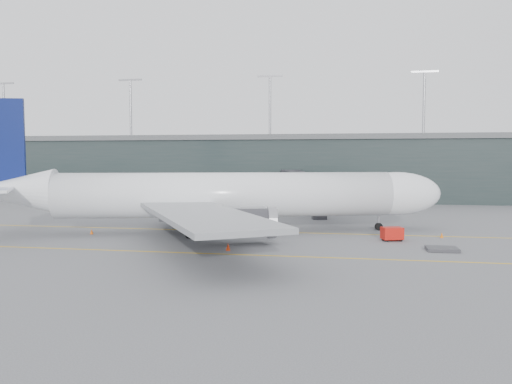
# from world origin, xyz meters

# --- Properties ---
(ground) EXTENTS (320.00, 320.00, 0.00)m
(ground) POSITION_xyz_m (0.00, 0.00, 0.00)
(ground) COLOR #56565A
(ground) RESTS_ON ground
(taxiline_a) EXTENTS (160.00, 0.25, 0.02)m
(taxiline_a) POSITION_xyz_m (0.00, -4.00, 0.01)
(taxiline_a) COLOR gold
(taxiline_a) RESTS_ON ground
(taxiline_b) EXTENTS (160.00, 0.25, 0.02)m
(taxiline_b) POSITION_xyz_m (0.00, -20.00, 0.01)
(taxiline_b) COLOR gold
(taxiline_b) RESTS_ON ground
(taxiline_lead_main) EXTENTS (0.25, 60.00, 0.02)m
(taxiline_lead_main) POSITION_xyz_m (5.00, 20.00, 0.01)
(taxiline_lead_main) COLOR gold
(taxiline_lead_main) RESTS_ON ground
(terminal) EXTENTS (240.00, 36.00, 29.00)m
(terminal) POSITION_xyz_m (-0.00, 58.00, 7.62)
(terminal) COLOR #1F2A2A
(terminal) RESTS_ON ground
(main_aircraft) EXTENTS (61.56, 56.69, 17.50)m
(main_aircraft) POSITION_xyz_m (6.29, -5.53, 4.91)
(main_aircraft) COLOR white
(main_aircraft) RESTS_ON ground
(jet_bridge) EXTENTS (15.68, 47.33, 7.33)m
(jet_bridge) POSITION_xyz_m (16.16, 25.75, 5.49)
(jet_bridge) COLOR #2C2C31
(jet_bridge) RESTS_ON ground
(gse_cart) EXTENTS (2.77, 2.20, 1.65)m
(gse_cart) POSITION_xyz_m (27.99, -8.55, 0.92)
(gse_cart) COLOR #B8150D
(gse_cart) RESTS_ON ground
(baggage_dolly) EXTENTS (3.29, 2.64, 0.33)m
(baggage_dolly) POSITION_xyz_m (32.71, -14.17, 0.20)
(baggage_dolly) COLOR #333237
(baggage_dolly) RESTS_ON ground
(uld_a) EXTENTS (2.03, 1.70, 1.71)m
(uld_a) POSITION_xyz_m (-5.66, 9.80, 0.90)
(uld_a) COLOR #35353A
(uld_a) RESTS_ON ground
(uld_b) EXTENTS (2.14, 1.90, 1.64)m
(uld_b) POSITION_xyz_m (-3.85, 10.84, 0.86)
(uld_b) COLOR #35353A
(uld_b) RESTS_ON ground
(uld_c) EXTENTS (2.23, 2.00, 1.68)m
(uld_c) POSITION_xyz_m (1.10, 9.68, 0.88)
(uld_c) COLOR #35353A
(uld_c) RESTS_ON ground
(cone_nose) EXTENTS (0.43, 0.43, 0.69)m
(cone_nose) POSITION_xyz_m (34.34, -5.21, 0.34)
(cone_nose) COLOR orange
(cone_nose) RESTS_ON ground
(cone_wing_stbd) EXTENTS (0.50, 0.50, 0.80)m
(cone_wing_stbd) POSITION_xyz_m (9.91, -17.95, 0.40)
(cone_wing_stbd) COLOR red
(cone_wing_stbd) RESTS_ON ground
(cone_wing_port) EXTENTS (0.41, 0.41, 0.65)m
(cone_wing_port) POSITION_xyz_m (8.24, 12.24, 0.32)
(cone_wing_port) COLOR #D14E0B
(cone_wing_port) RESTS_ON ground
(cone_tail) EXTENTS (0.43, 0.43, 0.68)m
(cone_tail) POSITION_xyz_m (-10.30, -9.76, 0.34)
(cone_tail) COLOR #D6550B
(cone_tail) RESTS_ON ground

